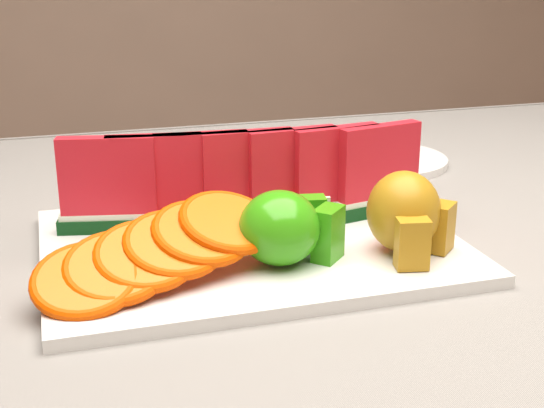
{
  "coord_description": "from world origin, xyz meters",
  "views": [
    {
      "loc": [
        -0.22,
        -0.71,
        1.04
      ],
      "look_at": [
        -0.02,
        -0.05,
        0.81
      ],
      "focal_mm": 50.0,
      "sensor_mm": 36.0,
      "label": 1
    }
  ],
  "objects_px": {
    "pear_cluster": "(406,214)",
    "apple_cluster": "(286,228)",
    "side_plate": "(382,160)",
    "platter": "(251,246)",
    "fork": "(107,190)"
  },
  "relations": [
    {
      "from": "apple_cluster",
      "to": "fork",
      "type": "distance_m",
      "value": 0.33
    },
    {
      "from": "platter",
      "to": "side_plate",
      "type": "relative_size",
      "value": 1.77
    },
    {
      "from": "platter",
      "to": "fork",
      "type": "height_order",
      "value": "platter"
    },
    {
      "from": "apple_cluster",
      "to": "pear_cluster",
      "type": "relative_size",
      "value": 1.22
    },
    {
      "from": "apple_cluster",
      "to": "pear_cluster",
      "type": "xyz_separation_m",
      "value": [
        0.11,
        -0.01,
        0.01
      ]
    },
    {
      "from": "apple_cluster",
      "to": "fork",
      "type": "relative_size",
      "value": 0.58
    },
    {
      "from": "pear_cluster",
      "to": "fork",
      "type": "bearing_deg",
      "value": 129.13
    },
    {
      "from": "fork",
      "to": "apple_cluster",
      "type": "bearing_deg",
      "value": -65.13
    },
    {
      "from": "platter",
      "to": "apple_cluster",
      "type": "xyz_separation_m",
      "value": [
        0.02,
        -0.06,
        0.04
      ]
    },
    {
      "from": "platter",
      "to": "pear_cluster",
      "type": "relative_size",
      "value": 4.37
    },
    {
      "from": "platter",
      "to": "side_plate",
      "type": "height_order",
      "value": "platter"
    },
    {
      "from": "pear_cluster",
      "to": "side_plate",
      "type": "height_order",
      "value": "pear_cluster"
    },
    {
      "from": "apple_cluster",
      "to": "side_plate",
      "type": "xyz_separation_m",
      "value": [
        0.24,
        0.31,
        -0.04
      ]
    },
    {
      "from": "pear_cluster",
      "to": "apple_cluster",
      "type": "bearing_deg",
      "value": 173.81
    },
    {
      "from": "pear_cluster",
      "to": "side_plate",
      "type": "xyz_separation_m",
      "value": [
        0.13,
        0.33,
        -0.05
      ]
    }
  ]
}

